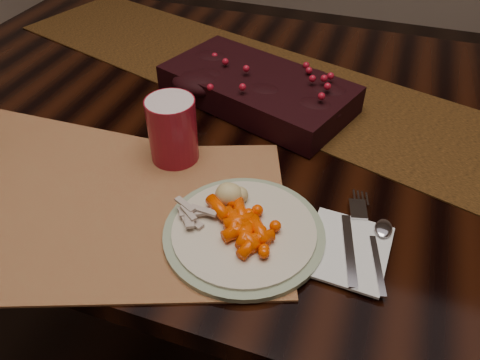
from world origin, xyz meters
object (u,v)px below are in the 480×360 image
(baby_carrots, at_px, (241,224))
(mashed_potatoes, at_px, (245,187))
(centerpiece, at_px, (257,85))
(turkey_shreds, at_px, (191,216))
(dining_table, at_px, (287,246))
(dinner_plate, at_px, (244,232))
(red_cup, at_px, (173,130))
(napkin, at_px, (347,249))
(placemat_main, at_px, (139,213))

(baby_carrots, xyz_separation_m, mashed_potatoes, (-0.02, 0.07, 0.01))
(centerpiece, relative_size, turkey_shreds, 5.04)
(dining_table, height_order, baby_carrots, baby_carrots)
(centerpiece, distance_m, turkey_shreds, 0.38)
(dinner_plate, bearing_deg, mashed_potatoes, 107.87)
(turkey_shreds, bearing_deg, red_cup, 123.18)
(dinner_plate, relative_size, red_cup, 2.07)
(mashed_potatoes, bearing_deg, dining_table, 84.15)
(dining_table, distance_m, mashed_potatoes, 0.49)
(turkey_shreds, bearing_deg, baby_carrots, 6.06)
(dinner_plate, relative_size, turkey_shreds, 3.14)
(dining_table, distance_m, centerpiece, 0.43)
(baby_carrots, bearing_deg, dining_table, 88.22)
(centerpiece, xyz_separation_m, baby_carrots, (0.09, -0.37, -0.01))
(turkey_shreds, bearing_deg, napkin, 7.52)
(dinner_plate, xyz_separation_m, mashed_potatoes, (-0.02, 0.06, 0.03))
(dining_table, bearing_deg, centerpiece, 157.53)
(dinner_plate, distance_m, turkey_shreds, 0.08)
(dining_table, distance_m, napkin, 0.51)
(mashed_potatoes, bearing_deg, napkin, -14.31)
(placemat_main, relative_size, baby_carrots, 4.41)
(turkey_shreds, relative_size, red_cup, 0.66)
(dinner_plate, distance_m, red_cup, 0.23)
(centerpiece, height_order, dinner_plate, centerpiece)
(baby_carrots, relative_size, mashed_potatoes, 1.40)
(mashed_potatoes, bearing_deg, red_cup, 154.29)
(napkin, distance_m, red_cup, 0.35)
(turkey_shreds, height_order, red_cup, red_cup)
(placemat_main, relative_size, dinner_plate, 1.92)
(dining_table, relative_size, baby_carrots, 17.14)
(placemat_main, height_order, red_cup, red_cup)
(napkin, height_order, red_cup, red_cup)
(dining_table, height_order, napkin, napkin)
(placemat_main, relative_size, napkin, 3.43)
(baby_carrots, xyz_separation_m, turkey_shreds, (-0.08, -0.01, -0.00))
(turkey_shreds, distance_m, red_cup, 0.18)
(dining_table, bearing_deg, dinner_plate, -91.13)
(centerpiece, xyz_separation_m, dinner_plate, (0.10, -0.37, -0.03))
(placemat_main, bearing_deg, turkey_shreds, -21.91)
(placemat_main, bearing_deg, baby_carrots, -18.57)
(centerpiece, height_order, mashed_potatoes, centerpiece)
(baby_carrots, relative_size, red_cup, 0.90)
(placemat_main, distance_m, red_cup, 0.16)
(dining_table, relative_size, dinner_plate, 7.47)
(mashed_potatoes, height_order, napkin, mashed_potatoes)
(mashed_potatoes, relative_size, red_cup, 0.65)
(dining_table, bearing_deg, placemat_main, -118.05)
(dinner_plate, distance_m, napkin, 0.15)
(dining_table, xyz_separation_m, dinner_plate, (-0.01, -0.33, 0.39))
(turkey_shreds, xyz_separation_m, napkin, (0.23, 0.03, -0.02))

